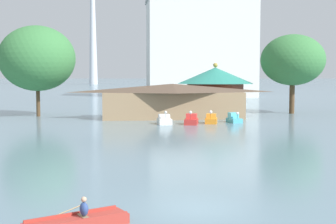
{
  "coord_description": "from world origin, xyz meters",
  "views": [
    {
      "loc": [
        -3.49,
        -19.84,
        5.87
      ],
      "look_at": [
        1.03,
        22.14,
        2.57
      ],
      "focal_mm": 49.72,
      "sensor_mm": 36.0,
      "label": 1
    }
  ],
  "objects": [
    {
      "name": "ground_plane",
      "position": [
        0.0,
        0.0,
        0.0
      ],
      "size": [
        2000.0,
        2000.0,
        0.0
      ],
      "primitive_type": "plane",
      "color": "slate"
    },
    {
      "name": "rowboat_with_rower",
      "position": [
        -5.09,
        -2.09,
        0.24
      ],
      "size": [
        4.07,
        3.5,
        1.21
      ],
      "rotation": [
        0.0,
        0.0,
        3.6
      ],
      "color": "#B7382D",
      "rests_on": "ground"
    },
    {
      "name": "pedal_boat_white",
      "position": [
        2.08,
        36.0,
        0.49
      ],
      "size": [
        1.7,
        2.51,
        1.7
      ],
      "rotation": [
        0.0,
        0.0,
        -1.51
      ],
      "color": "white",
      "rests_on": "ground"
    },
    {
      "name": "pedal_boat_red",
      "position": [
        5.31,
        35.44,
        0.52
      ],
      "size": [
        2.09,
        2.82,
        1.72
      ],
      "rotation": [
        0.0,
        0.0,
        -1.83
      ],
      "color": "red",
      "rests_on": "ground"
    },
    {
      "name": "pedal_boat_orange",
      "position": [
        7.91,
        36.25,
        0.49
      ],
      "size": [
        1.95,
        2.61,
        1.68
      ],
      "rotation": [
        0.0,
        0.0,
        -1.83
      ],
      "color": "orange",
      "rests_on": "ground"
    },
    {
      "name": "pedal_boat_cyan",
      "position": [
        10.99,
        37.06,
        0.49
      ],
      "size": [
        1.73,
        2.43,
        1.4
      ],
      "rotation": [
        0.0,
        0.0,
        -1.37
      ],
      "color": "#4CB7CC",
      "rests_on": "ground"
    },
    {
      "name": "boathouse",
      "position": [
        4.01,
        44.0,
        2.48
      ],
      "size": [
        20.59,
        7.45,
        4.76
      ],
      "color": "#9E7F5B",
      "rests_on": "ground"
    },
    {
      "name": "green_roof_pavilion",
      "position": [
        11.7,
        51.88,
        4.1
      ],
      "size": [
        11.8,
        11.8,
        7.87
      ],
      "color": "brown",
      "rests_on": "ground"
    },
    {
      "name": "shoreline_tree_tall_left",
      "position": [
        -14.99,
        48.88,
        8.34
      ],
      "size": [
        10.87,
        10.87,
        13.03
      ],
      "color": "brown",
      "rests_on": "ground"
    },
    {
      "name": "shoreline_tree_right",
      "position": [
        23.41,
        49.82,
        8.28
      ],
      "size": [
        9.85,
        9.85,
        12.23
      ],
      "color": "brown",
      "rests_on": "ground"
    },
    {
      "name": "background_building_block",
      "position": [
        19.22,
        107.34,
        13.53
      ],
      "size": [
        29.57,
        15.25,
        27.03
      ],
      "color": "silver",
      "rests_on": "ground"
    }
  ]
}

